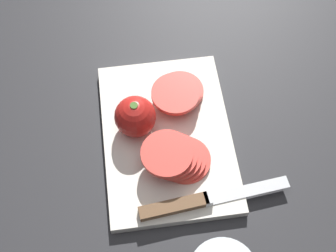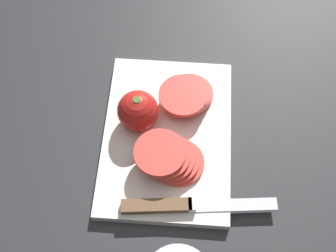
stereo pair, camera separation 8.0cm
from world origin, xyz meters
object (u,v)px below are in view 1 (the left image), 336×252
(whole_tomato, at_px, (135,117))
(knife, at_px, (187,204))
(tomato_slice_stack_near, at_px, (176,157))
(tomato_slice_stack_far, at_px, (178,92))

(whole_tomato, xyz_separation_m, knife, (0.16, 0.07, -0.03))
(knife, bearing_deg, whole_tomato, 107.13)
(tomato_slice_stack_near, bearing_deg, whole_tomato, -142.46)
(whole_tomato, distance_m, tomato_slice_stack_far, 0.10)
(tomato_slice_stack_far, bearing_deg, whole_tomato, -58.03)
(whole_tomato, bearing_deg, tomato_slice_stack_near, 37.54)
(whole_tomato, height_order, knife, whole_tomato)
(knife, height_order, tomato_slice_stack_near, tomato_slice_stack_near)
(whole_tomato, height_order, tomato_slice_stack_near, whole_tomato)
(tomato_slice_stack_near, bearing_deg, knife, 4.35)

